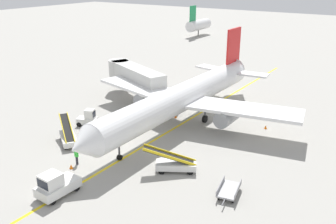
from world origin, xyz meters
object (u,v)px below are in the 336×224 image
object	(u,v)px
baggage_tug_near_wing	(88,118)
ground_crew_marshaller	(77,156)
belt_loader_aft_hold	(68,137)
baggage_cart_loaded	(229,190)
safety_cone_wingtip_left	(176,116)
jet_bridge	(132,74)
safety_cone_nose_right	(71,166)
safety_cone_nose_left	(266,127)
pushback_tug	(56,185)
airliner	(184,96)
belt_loader_forward_hold	(175,164)

from	to	relation	value
baggage_tug_near_wing	ground_crew_marshaller	world-z (taller)	baggage_tug_near_wing
belt_loader_aft_hold	baggage_cart_loaded	world-z (taller)	belt_loader_aft_hold
baggage_tug_near_wing	baggage_cart_loaded	size ratio (longest dim) A/B	0.71
safety_cone_wingtip_left	jet_bridge	bearing A→B (deg)	160.36
safety_cone_nose_right	baggage_tug_near_wing	bearing A→B (deg)	126.18
safety_cone_nose_left	safety_cone_wingtip_left	size ratio (longest dim) A/B	1.00
baggage_tug_near_wing	jet_bridge	bearing A→B (deg)	101.40
pushback_tug	ground_crew_marshaller	bearing A→B (deg)	118.57
baggage_tug_near_wing	ground_crew_marshaller	distance (m)	9.84
baggage_tug_near_wing	baggage_cart_loaded	bearing A→B (deg)	-11.59
pushback_tug	baggage_cart_loaded	distance (m)	14.57
airliner	baggage_tug_near_wing	size ratio (longest dim) A/B	12.96
ground_crew_marshaller	safety_cone_nose_left	distance (m)	22.49
safety_cone_wingtip_left	ground_crew_marshaller	bearing A→B (deg)	-94.98
belt_loader_aft_hold	safety_cone_wingtip_left	world-z (taller)	belt_loader_aft_hold
baggage_tug_near_wing	safety_cone_nose_right	distance (m)	10.66
belt_loader_forward_hold	safety_cone_wingtip_left	world-z (taller)	belt_loader_forward_hold
airliner	belt_loader_forward_hold	xyz separation A→B (m)	(5.60, -10.82, -2.64)
baggage_tug_near_wing	belt_loader_forward_hold	xyz separation A→B (m)	(14.79, -3.44, -0.15)
safety_cone_nose_right	safety_cone_nose_left	bearing A→B (deg)	58.26
airliner	baggage_tug_near_wing	xyz separation A→B (m)	(-9.19, -7.38, -2.49)
belt_loader_forward_hold	ground_crew_marshaller	distance (m)	9.64
ground_crew_marshaller	safety_cone_wingtip_left	xyz separation A→B (m)	(1.38, 15.81, -0.69)
baggage_cart_loaded	ground_crew_marshaller	world-z (taller)	ground_crew_marshaller
belt_loader_aft_hold	baggage_cart_loaded	xyz separation A→B (m)	(19.02, 0.55, -0.31)
jet_bridge	belt_loader_aft_hold	bearing A→B (deg)	-75.97
baggage_tug_near_wing	pushback_tug	bearing A→B (deg)	-54.92
jet_bridge	pushback_tug	xyz separation A→B (m)	(11.08, -24.07, -2.55)
baggage_tug_near_wing	safety_cone_nose_left	world-z (taller)	baggage_tug_near_wing
baggage_tug_near_wing	safety_cone_nose_right	bearing A→B (deg)	-53.82
pushback_tug	baggage_tug_near_wing	xyz separation A→B (m)	(-8.73, 12.43, -0.07)
pushback_tug	safety_cone_wingtip_left	size ratio (longest dim) A/B	8.36
belt_loader_forward_hold	safety_cone_nose_left	distance (m)	15.02
pushback_tug	safety_cone_wingtip_left	bearing A→B (deg)	93.36
jet_bridge	pushback_tug	world-z (taller)	jet_bridge
baggage_cart_loaded	ground_crew_marshaller	distance (m)	15.04
belt_loader_forward_hold	ground_crew_marshaller	world-z (taller)	belt_loader_forward_hold
belt_loader_forward_hold	ground_crew_marshaller	bearing A→B (deg)	-153.86
jet_bridge	safety_cone_nose_right	bearing A→B (deg)	-66.90
baggage_cart_loaded	baggage_tug_near_wing	bearing A→B (deg)	168.41
airliner	safety_cone_nose_right	xyz separation A→B (m)	(-2.91, -15.97, -3.20)
jet_bridge	belt_loader_aft_hold	world-z (taller)	jet_bridge
baggage_cart_loaded	safety_cone_nose_right	size ratio (longest dim) A/B	8.73
baggage_cart_loaded	ground_crew_marshaller	xyz separation A→B (m)	(-14.64, -3.42, 0.44)
safety_cone_wingtip_left	safety_cone_nose_left	bearing A→B (deg)	15.29
pushback_tug	safety_cone_nose_right	bearing A→B (deg)	122.51
safety_cone_wingtip_left	belt_loader_forward_hold	bearing A→B (deg)	-57.83
baggage_tug_near_wing	safety_cone_nose_left	distance (m)	21.56
jet_bridge	safety_cone_nose_left	world-z (taller)	jet_bridge
jet_bridge	safety_cone_wingtip_left	size ratio (longest dim) A/B	29.32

